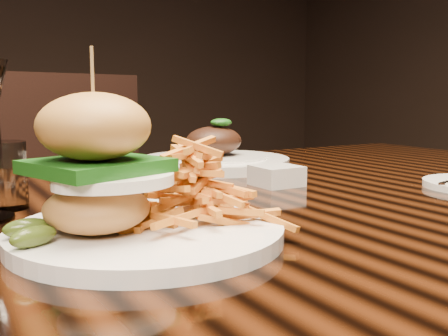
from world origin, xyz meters
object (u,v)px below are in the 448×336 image
dining_table (208,252)px  chair_far (97,213)px  far_dish (214,158)px  burger_plate (145,190)px

dining_table → chair_far: 0.90m
chair_far → far_dish: bearing=-101.8°
dining_table → chair_far: size_ratio=1.68×
burger_plate → far_dish: size_ratio=0.90×
burger_plate → far_dish: bearing=47.2°
chair_far → burger_plate: bearing=-120.0°
chair_far → dining_table: bearing=-112.9°
dining_table → far_dish: far_dish is taller
dining_table → far_dish: bearing=59.3°
dining_table → burger_plate: 0.25m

